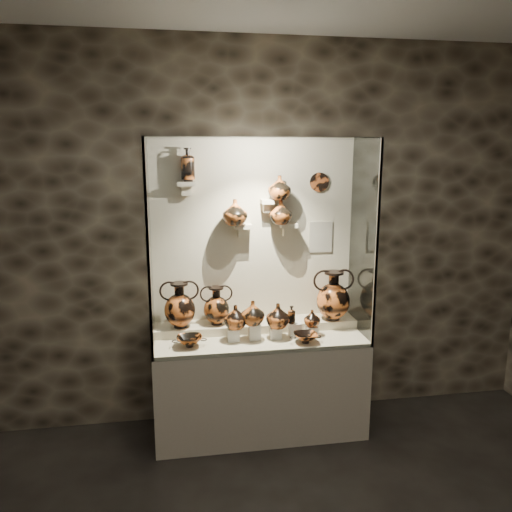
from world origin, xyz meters
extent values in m
cube|color=black|center=(0.00, 2.50, 1.60)|extent=(5.00, 0.02, 3.20)
cube|color=beige|center=(0.00, 2.18, 0.40)|extent=(1.70, 0.60, 0.80)
cube|color=beige|center=(0.00, 2.18, 0.82)|extent=(1.68, 0.58, 0.03)
cube|color=beige|center=(0.00, 2.35, 0.85)|extent=(1.70, 0.25, 0.10)
cube|color=beige|center=(0.00, 2.50, 1.60)|extent=(1.70, 0.03, 1.60)
cube|color=white|center=(0.00, 1.88, 1.60)|extent=(1.70, 0.01, 1.60)
cube|color=white|center=(-0.85, 2.18, 1.60)|extent=(0.01, 0.60, 1.60)
cube|color=white|center=(0.85, 2.18, 1.60)|extent=(0.01, 0.60, 1.60)
cube|color=white|center=(0.00, 2.18, 2.40)|extent=(1.70, 0.60, 0.01)
cube|color=gray|center=(-0.84, 1.89, 1.60)|extent=(0.02, 0.02, 1.60)
cube|color=gray|center=(0.84, 1.89, 1.60)|extent=(0.02, 0.02, 1.60)
cube|color=silver|center=(-0.22, 2.13, 0.88)|extent=(0.09, 0.09, 0.10)
cube|color=silver|center=(-0.05, 2.13, 0.90)|extent=(0.09, 0.09, 0.13)
cube|color=silver|center=(0.12, 2.13, 0.88)|extent=(0.09, 0.09, 0.09)
cube|color=silver|center=(0.28, 2.13, 0.89)|extent=(0.09, 0.09, 0.12)
cube|color=silver|center=(0.42, 2.13, 0.87)|extent=(0.09, 0.09, 0.08)
cube|color=beige|center=(-0.55, 2.42, 2.05)|extent=(0.14, 0.12, 0.04)
cube|color=beige|center=(-0.10, 2.42, 1.70)|extent=(0.14, 0.12, 0.04)
cube|color=beige|center=(0.10, 2.42, 1.90)|extent=(0.10, 0.12, 0.04)
cube|color=beige|center=(0.28, 2.42, 1.70)|extent=(0.14, 0.12, 0.04)
imported|color=#D36528|center=(-0.20, 2.13, 1.03)|extent=(0.24, 0.24, 0.19)
imported|color=#9E4B1C|center=(-0.07, 2.11, 1.06)|extent=(0.23, 0.23, 0.19)
imported|color=#D36528|center=(0.14, 2.12, 1.02)|extent=(0.21, 0.21, 0.20)
imported|color=#D36528|center=(0.42, 2.13, 0.98)|extent=(0.17, 0.17, 0.14)
imported|color=#9E4B1C|center=(-0.17, 2.37, 1.82)|extent=(0.24, 0.24, 0.21)
imported|color=#9E4B1C|center=(0.19, 2.38, 2.01)|extent=(0.20, 0.20, 0.19)
imported|color=#9E4B1C|center=(0.21, 2.38, 1.82)|extent=(0.25, 0.25, 0.20)
cylinder|color=#A1491F|center=(0.55, 2.47, 2.05)|extent=(0.16, 0.02, 0.16)
cube|color=beige|center=(0.58, 2.47, 1.58)|extent=(0.20, 0.01, 0.27)
camera|label=1|loc=(-0.65, -1.58, 2.29)|focal=35.00mm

